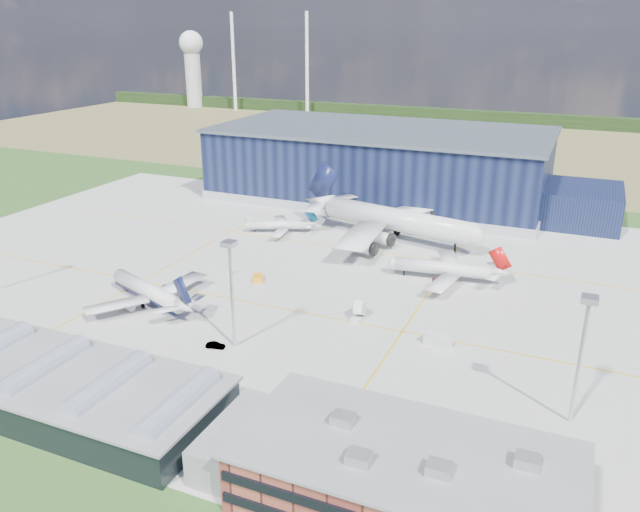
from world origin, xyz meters
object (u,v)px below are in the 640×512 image
Objects in this scene: hangar at (388,167)px; airliner_navy at (147,283)px; car_b at (215,345)px; gse_tug_b at (176,378)px; ops_building at (405,478)px; light_mast_east at (583,340)px; car_a at (507,473)px; airliner_red at (443,262)px; gse_cart_b at (249,221)px; airliner_regional at (278,221)px; airliner_widebody at (397,208)px; light_mast_center at (231,277)px; airstair at (360,312)px; gse_tug_a at (258,278)px; gse_van_a at (438,341)px; gse_cart_a at (231,272)px.

airliner_navy is at bearing -100.93° from hangar.
gse_tug_b is at bearing 166.97° from car_b.
light_mast_east reaches higher than ops_building.
airliner_red is at bearing -2.51° from car_a.
airliner_regional is at bearing -75.87° from gse_cart_b.
car_b is at bearing -119.87° from gse_cart_b.
airliner_widebody is (40.14, 67.66, 4.84)m from airliner_navy.
airstair is at bearing 49.98° from light_mast_center.
gse_tug_b is at bearing -125.97° from airstair.
light_mast_east is 0.37× the size of airliner_widebody.
light_mast_center reaches higher than airliner_red.
gse_cart_b is at bearing -122.95° from hangar.
airliner_widebody is 95.03m from gse_tug_b.
ops_building is (52.20, -154.81, -6.82)m from hangar.
gse_tug_a reaches higher than gse_tug_b.
car_a is 0.82× the size of car_b.
light_mast_center is 21.97m from gse_tug_b.
gse_tug_a reaches higher than gse_cart_b.
gse_van_a is (7.28, -35.15, -3.96)m from airliner_red.
gse_cart_b is at bearing -164.73° from airliner_widebody.
light_mast_east reaches higher than gse_van_a.
airliner_red is 33.09m from airliner_widebody.
ops_building is 17.62m from car_a.
airstair is at bearing -144.88° from airliner_navy.
hangar is at bearing -80.73° from airliner_navy.
hangar reaches higher than light_mast_east.
gse_cart_a is (-66.02, 63.61, -4.22)m from ops_building.
light_mast_center is 7.10× the size of car_a.
light_mast_east is at bearing -46.33° from car_a.
gse_tug_b is at bearing -123.18° from gse_cart_b.
airliner_navy reaches higher than gse_cart_b.
gse_cart_b is 85.65m from car_b.
airliner_widebody is (10.76, 77.54, -5.19)m from light_mast_center.
light_mast_center is (7.19, -124.80, 3.82)m from hangar.
gse_van_a reaches higher than gse_cart_a.
airstair is at bearing 116.07° from ops_building.
gse_tug_a is 1.46× the size of gse_cart_a.
light_mast_east is 4.86× the size of airstair.
ops_building is 55.13m from light_mast_center.
light_mast_east is 24.62m from car_a.
gse_tug_a is at bearing -112.73° from gse_cart_b.
airliner_red is 47.96m from gse_tug_a.
gse_van_a reaches higher than gse_cart_b.
ops_building is at bearing -133.31° from car_b.
ops_building is 17.37× the size of gse_cart_a.
gse_tug_a is at bearing 1.41° from car_b.
gse_van_a is at bearing 116.18° from airliner_regional.
airliner_navy reaches higher than gse_cart_a.
gse_cart_b is (-84.30, 105.28, -4.07)m from ops_building.
airliner_red is at bearing 59.04° from light_mast_center.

